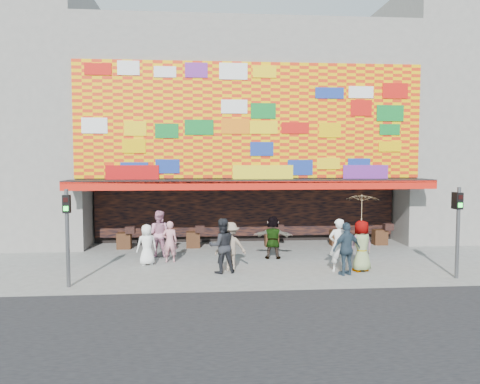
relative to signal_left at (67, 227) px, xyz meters
The scene contains 15 objects.
ground 6.64m from the signal_left, 13.61° to the left, with size 90.00×90.00×0.00m, color slate.
road_strip 8.18m from the signal_left, 38.88° to the right, with size 30.00×8.00×0.02m, color black.
shop_building 11.98m from the signal_left, 57.35° to the left, with size 15.20×9.40×10.00m.
signal_left is the anchor object (origin of this frame).
signal_right 12.40m from the signal_left, ahead, with size 0.22×0.20×3.00m.
ped_a 3.65m from the signal_left, 53.90° to the left, with size 0.74×0.48×1.51m, color white.
ped_b 4.45m from the signal_left, 48.38° to the left, with size 0.57×0.38×1.57m, color #D08790.
ped_c 5.04m from the signal_left, 16.15° to the left, with size 0.92×0.71×1.89m, color black.
ped_d 5.45m from the signal_left, 18.74° to the left, with size 1.10×0.63×1.70m, color gray.
ped_e 9.01m from the signal_left, ahead, with size 1.05×0.44×1.79m, color #2E4050.
ped_f 7.79m from the signal_left, 27.32° to the left, with size 1.56×0.50×1.68m, color gray.
ped_g 9.73m from the signal_left, ahead, with size 0.87×0.57×1.79m, color gray.
ped_h 8.94m from the signal_left, ahead, with size 0.67×0.44×1.85m, color white.
ped_i 5.00m from the signal_left, 61.31° to the left, with size 0.90×0.70×1.85m, color pink.
parasol 9.69m from the signal_left, ahead, with size 1.21×1.23×1.95m.
Camera 1 is at (-2.14, -15.96, 3.90)m, focal length 35.00 mm.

